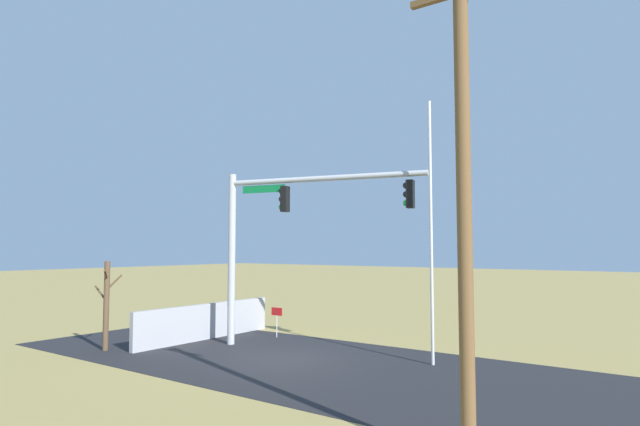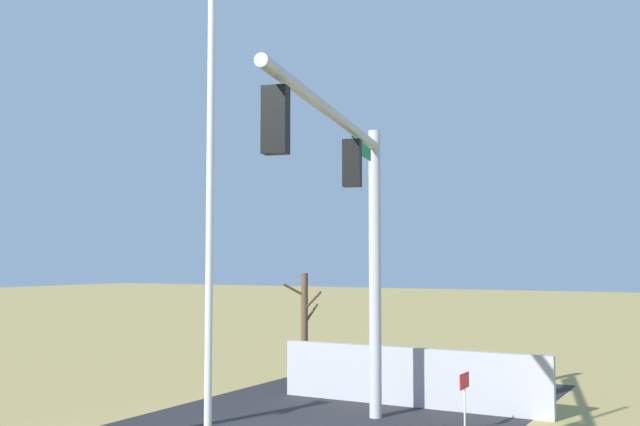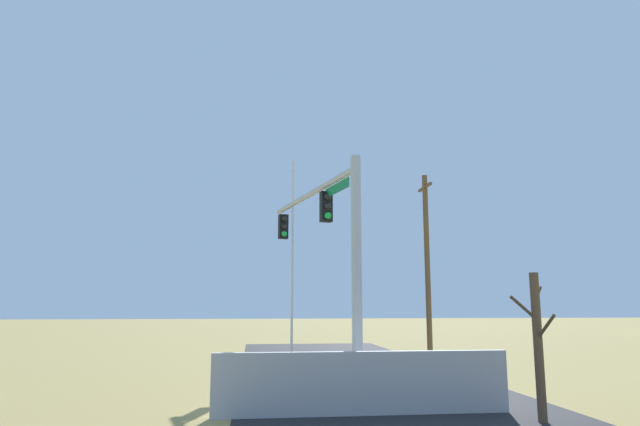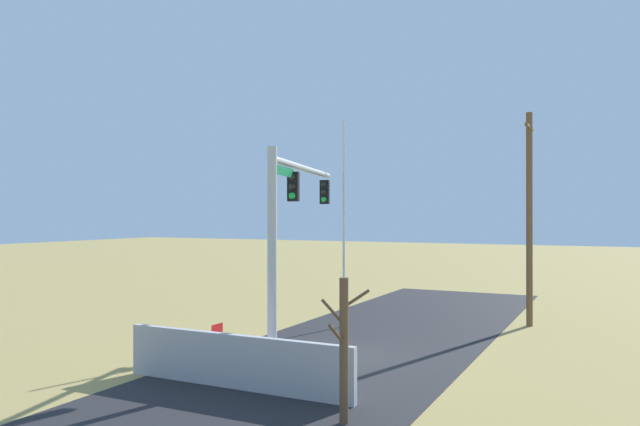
% 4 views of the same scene
% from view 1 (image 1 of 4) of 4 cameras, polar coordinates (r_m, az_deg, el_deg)
% --- Properties ---
extents(ground_plane, '(160.00, 160.00, 0.00)m').
position_cam_1_polar(ground_plane, '(17.94, -4.14, -15.73)').
color(ground_plane, '#9E894C').
extents(road_surface, '(28.00, 8.00, 0.01)m').
position_cam_1_polar(road_surface, '(15.75, 7.66, -17.36)').
color(road_surface, '#232326').
rests_on(road_surface, ground_plane).
extents(sidewalk_corner, '(6.00, 6.00, 0.01)m').
position_cam_1_polar(sidewalk_corner, '(21.44, -11.74, -13.70)').
color(sidewalk_corner, '#B7B5AD').
rests_on(sidewalk_corner, ground_plane).
extents(retaining_fence, '(0.20, 6.91, 1.43)m').
position_cam_1_polar(retaining_fence, '(21.89, -12.44, -11.60)').
color(retaining_fence, '#A8A8AD').
rests_on(retaining_fence, ground_plane).
extents(signal_mast, '(7.58, 2.01, 6.56)m').
position_cam_1_polar(signal_mast, '(19.39, -4.36, -1.05)').
color(signal_mast, '#B2B5BA').
rests_on(signal_mast, ground_plane).
extents(flagpole, '(0.10, 0.10, 8.47)m').
position_cam_1_polar(flagpole, '(16.96, 12.14, -1.93)').
color(flagpole, silver).
rests_on(flagpole, ground_plane).
extents(utility_pole, '(1.90, 0.26, 8.85)m').
position_cam_1_polar(utility_pole, '(9.33, 15.58, 1.88)').
color(utility_pole, brown).
rests_on(utility_pole, ground_plane).
extents(bare_tree, '(1.27, 1.02, 3.21)m').
position_cam_1_polar(bare_tree, '(20.52, -22.48, -9.24)').
color(bare_tree, brown).
rests_on(bare_tree, ground_plane).
extents(open_sign, '(0.56, 0.04, 1.22)m').
position_cam_1_polar(open_sign, '(21.92, -4.78, -11.16)').
color(open_sign, silver).
rests_on(open_sign, ground_plane).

